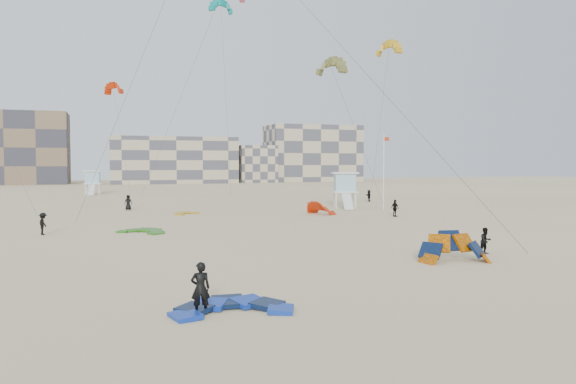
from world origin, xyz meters
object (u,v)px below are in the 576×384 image
object	(u,v)px
kite_ground_blue	(232,312)
kitesurfer_main	(200,288)
lifeguard_tower_near	(345,190)
kite_ground_orange	(455,262)

from	to	relation	value
kite_ground_blue	kitesurfer_main	bearing A→B (deg)	-175.48
lifeguard_tower_near	kite_ground_orange	bearing A→B (deg)	-87.83
kite_ground_blue	lifeguard_tower_near	world-z (taller)	lifeguard_tower_near
kite_ground_blue	kite_ground_orange	bearing A→B (deg)	27.86
kite_ground_blue	lifeguard_tower_near	bearing A→B (deg)	64.56
kitesurfer_main	lifeguard_tower_near	distance (m)	48.22
kitesurfer_main	kite_ground_blue	bearing A→B (deg)	-178.05
kite_ground_orange	lifeguard_tower_near	xyz separation A→B (m)	(8.94, 35.56, 2.10)
kite_ground_blue	kitesurfer_main	size ratio (longest dim) A/B	2.19
kite_ground_orange	lifeguard_tower_near	size ratio (longest dim) A/B	0.64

